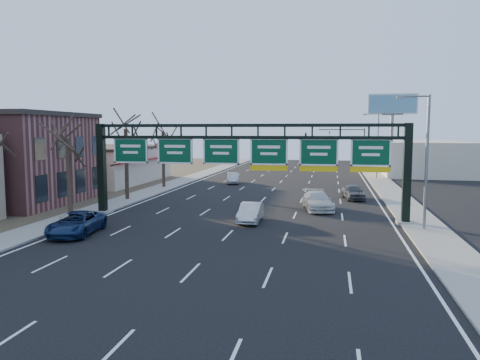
% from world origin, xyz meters
% --- Properties ---
extents(ground, '(160.00, 160.00, 0.00)m').
position_xyz_m(ground, '(0.00, 0.00, 0.00)').
color(ground, black).
rests_on(ground, ground).
extents(sidewalk_left, '(3.00, 120.00, 0.12)m').
position_xyz_m(sidewalk_left, '(-12.80, 20.00, 0.06)').
color(sidewalk_left, gray).
rests_on(sidewalk_left, ground).
extents(sidewalk_right, '(3.00, 120.00, 0.12)m').
position_xyz_m(sidewalk_right, '(12.80, 20.00, 0.06)').
color(sidewalk_right, gray).
rests_on(sidewalk_right, ground).
extents(dirt_strip_left, '(21.00, 120.00, 0.06)m').
position_xyz_m(dirt_strip_left, '(-25.00, 20.00, 0.03)').
color(dirt_strip_left, '#473D2B').
rests_on(dirt_strip_left, ground).
extents(lane_markings, '(21.60, 120.00, 0.01)m').
position_xyz_m(lane_markings, '(0.00, 20.00, 0.01)').
color(lane_markings, white).
rests_on(lane_markings, ground).
extents(sign_gantry, '(24.60, 1.20, 7.20)m').
position_xyz_m(sign_gantry, '(0.16, 8.00, 4.63)').
color(sign_gantry, black).
rests_on(sign_gantry, ground).
extents(brick_block, '(10.40, 12.40, 8.30)m').
position_xyz_m(brick_block, '(-21.50, 11.00, 4.16)').
color(brick_block, brown).
rests_on(brick_block, ground).
extents(cream_strip, '(10.90, 18.40, 4.70)m').
position_xyz_m(cream_strip, '(-21.48, 29.00, 2.36)').
color(cream_strip, beige).
rests_on(cream_strip, ground).
extents(building_right_distant, '(12.00, 20.00, 5.00)m').
position_xyz_m(building_right_distant, '(20.00, 50.00, 2.50)').
color(building_right_distant, beige).
rests_on(building_right_distant, ground).
extents(tree_gantry, '(3.60, 3.60, 8.48)m').
position_xyz_m(tree_gantry, '(-12.80, 5.00, 7.11)').
color(tree_gantry, '#31251B').
rests_on(tree_gantry, sidewalk_left).
extents(tree_mid, '(3.60, 3.60, 9.24)m').
position_xyz_m(tree_mid, '(-12.80, 15.00, 7.85)').
color(tree_mid, '#31251B').
rests_on(tree_mid, sidewalk_left).
extents(tree_far, '(3.60, 3.60, 8.86)m').
position_xyz_m(tree_far, '(-12.80, 25.00, 7.48)').
color(tree_far, '#31251B').
rests_on(tree_far, sidewalk_left).
extents(streetlight_near, '(2.15, 0.22, 9.00)m').
position_xyz_m(streetlight_near, '(12.47, 6.00, 5.08)').
color(streetlight_near, slate).
rests_on(streetlight_near, sidewalk_right).
extents(streetlight_far, '(2.15, 0.22, 9.00)m').
position_xyz_m(streetlight_far, '(12.47, 40.00, 5.08)').
color(streetlight_far, slate).
rests_on(streetlight_far, sidewalk_right).
extents(billboard_right, '(7.00, 0.50, 12.00)m').
position_xyz_m(billboard_right, '(15.00, 44.98, 9.06)').
color(billboard_right, slate).
rests_on(billboard_right, ground).
extents(traffic_signal_mast, '(10.16, 0.54, 7.00)m').
position_xyz_m(traffic_signal_mast, '(5.69, 55.00, 5.50)').
color(traffic_signal_mast, black).
rests_on(traffic_signal_mast, ground).
extents(car_blue_suv, '(2.97, 5.43, 1.44)m').
position_xyz_m(car_blue_suv, '(-9.62, 0.42, 0.72)').
color(car_blue_suv, '#12254F').
rests_on(car_blue_suv, ground).
extents(car_silver_sedan, '(1.53, 4.21, 1.38)m').
position_xyz_m(car_silver_sedan, '(0.70, 6.63, 0.69)').
color(car_silver_sedan, '#B7B8BC').
rests_on(car_silver_sedan, ground).
extents(car_white_wagon, '(3.14, 5.59, 1.53)m').
position_xyz_m(car_white_wagon, '(5.35, 12.82, 0.77)').
color(car_white_wagon, silver).
rests_on(car_white_wagon, ground).
extents(car_grey_far, '(2.43, 4.50, 1.45)m').
position_xyz_m(car_grey_far, '(8.56, 19.70, 0.73)').
color(car_grey_far, '#444649').
rests_on(car_grey_far, ground).
extents(car_silver_distant, '(2.22, 4.29, 1.35)m').
position_xyz_m(car_silver_distant, '(-5.78, 30.93, 0.67)').
color(car_silver_distant, '#A9AAAE').
rests_on(car_silver_distant, ground).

